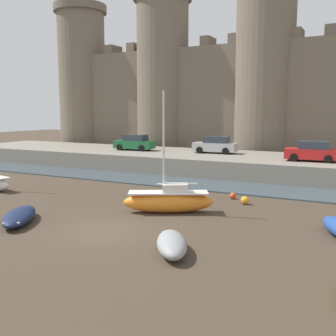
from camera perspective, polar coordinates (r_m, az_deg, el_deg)
ground_plane at (r=18.78m, az=-9.27°, el=-8.99°), size 160.00×160.00×0.00m
water_channel at (r=29.80m, az=5.58°, el=-2.43°), size 80.00×4.50×0.10m
quay_road at (r=36.45m, az=9.81°, el=0.59°), size 62.57×10.00×1.57m
castle at (r=45.48m, az=13.76°, el=12.24°), size 57.68×7.11×22.79m
sailboat_near_channel_right at (r=21.63m, az=0.09°, el=-4.73°), size 4.96×3.45×6.62m
rowboat_foreground_right at (r=15.61m, az=0.54°, el=-10.92°), size 2.51×3.14×0.76m
rowboat_near_channel_left at (r=21.09m, az=-20.77°, el=-6.53°), size 3.25×3.89×0.66m
mooring_buoy_near_shore at (r=25.40m, az=9.37°, el=-4.00°), size 0.41×0.41×0.41m
mooring_buoy_off_centre at (r=24.06m, az=11.09°, el=-4.63°), size 0.49×0.49×0.49m
car_quay_west at (r=33.50m, az=20.19°, el=2.25°), size 4.21×2.11×1.62m
car_quay_centre_east at (r=37.94m, az=6.88°, el=3.32°), size 4.21×2.11×1.62m
car_quay_centre_west at (r=40.79m, az=-4.87°, el=3.68°), size 4.21×2.11×1.62m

